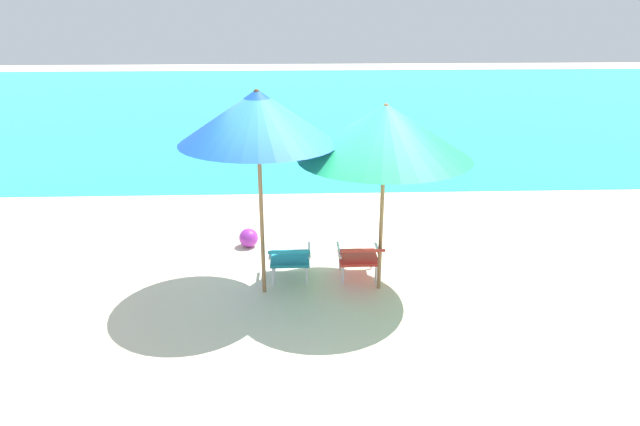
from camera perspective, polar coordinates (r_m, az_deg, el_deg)
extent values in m
plane|color=beige|center=(11.54, -0.66, 2.76)|extent=(40.00, 40.00, 0.00)
cube|color=#28B2B7|center=(19.78, -1.35, 10.60)|extent=(40.00, 18.00, 0.01)
cube|color=teal|center=(7.78, -2.98, -4.52)|extent=(0.52, 0.50, 0.04)
cube|color=teal|center=(7.33, -3.04, -3.87)|extent=(0.52, 0.52, 0.27)
cylinder|color=silver|center=(8.04, -4.52, -4.86)|extent=(0.04, 0.04, 0.26)
cylinder|color=silver|center=(8.03, -1.37, -4.81)|extent=(0.04, 0.04, 0.26)
cylinder|color=silver|center=(7.67, -4.63, -6.24)|extent=(0.04, 0.04, 0.26)
cylinder|color=silver|center=(7.66, -1.32, -6.19)|extent=(0.04, 0.04, 0.26)
cube|color=silver|center=(7.74, -4.93, -3.75)|extent=(0.03, 0.50, 0.03)
cube|color=silver|center=(7.73, -1.07, -3.69)|extent=(0.03, 0.50, 0.03)
cube|color=red|center=(7.82, 3.76, -4.41)|extent=(0.53, 0.51, 0.04)
cube|color=red|center=(7.37, 4.14, -3.75)|extent=(0.53, 0.52, 0.27)
cylinder|color=silver|center=(8.05, 2.01, -4.77)|extent=(0.04, 0.04, 0.26)
cylinder|color=silver|center=(8.10, 5.12, -4.68)|extent=(0.04, 0.04, 0.26)
cylinder|color=silver|center=(7.68, 2.28, -6.14)|extent=(0.04, 0.04, 0.26)
cylinder|color=silver|center=(7.73, 5.55, -6.04)|extent=(0.04, 0.04, 0.26)
cube|color=silver|center=(7.74, 1.87, -3.66)|extent=(0.04, 0.50, 0.03)
cube|color=silver|center=(7.80, 5.69, -3.56)|extent=(0.04, 0.50, 0.03)
cylinder|color=olive|center=(7.15, -5.78, -0.69)|extent=(0.05, 0.05, 2.00)
cone|color=blue|center=(6.78, -6.19, 9.44)|extent=(2.38, 2.39, 0.68)
sphere|color=#4C3823|center=(6.72, -6.28, 11.80)|extent=(0.07, 0.07, 0.07)
cylinder|color=olive|center=(7.29, 6.06, -1.17)|extent=(0.05, 0.05, 1.79)
cone|color=#1E9E60|center=(6.92, 6.45, 8.00)|extent=(2.78, 2.78, 0.71)
sphere|color=#4C3823|center=(6.86, 6.55, 10.43)|extent=(0.07, 0.07, 0.07)
sphere|color=purple|center=(8.80, -7.07, -2.45)|extent=(0.29, 0.29, 0.29)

